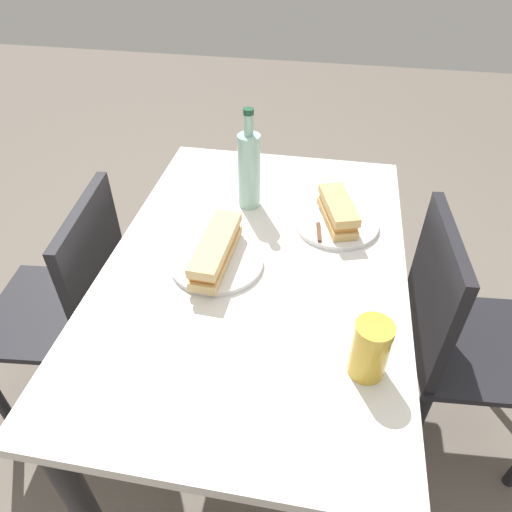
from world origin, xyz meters
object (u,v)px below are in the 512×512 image
chair_near (455,335)px  plate_far (217,262)px  beer_glass (370,349)px  baguette_sandwich_far (216,250)px  plate_near (336,223)px  dining_table (256,296)px  baguette_sandwich_near (338,211)px  knife_far (196,259)px  chair_far (76,304)px  knife_near (318,224)px  water_bottle (249,169)px

chair_near → plate_far: size_ratio=3.63×
beer_glass → baguette_sandwich_far: bearing=54.8°
baguette_sandwich_far → beer_glass: size_ratio=1.90×
beer_glass → plate_near: bearing=9.5°
plate_far → beer_glass: (-0.27, -0.38, 0.06)m
dining_table → baguette_sandwich_near: (0.20, -0.20, 0.17)m
dining_table → baguette_sandwich_far: baguette_sandwich_far is taller
chair_near → knife_far: chair_near is taller
plate_near → plate_far: (-0.22, 0.29, 0.00)m
chair_far → baguette_sandwich_far: bearing=-94.2°
dining_table → chair_far: 0.60m
baguette_sandwich_near → knife_far: size_ratio=1.12×
knife_near → plate_far: size_ratio=0.75×
chair_far → knife_near: chair_far is taller
chair_far → beer_glass: 0.97m
water_bottle → beer_glass: water_bottle is taller
water_bottle → knife_near: bearing=-112.7°
water_bottle → plate_far: bearing=173.8°
knife_far → beer_glass: 0.50m
knife_near → baguette_sandwich_far: (-0.20, 0.24, 0.03)m
chair_near → knife_far: 0.79m
plate_far → knife_far: bearing=99.4°
knife_near → water_bottle: (0.09, 0.21, 0.10)m
dining_table → chair_far: size_ratio=1.34×
knife_near → beer_glass: 0.48m
water_bottle → baguette_sandwich_near: bearing=-103.1°
dining_table → plate_far: size_ratio=4.86×
chair_near → water_bottle: size_ratio=2.89×
chair_near → baguette_sandwich_far: 0.76m
baguette_sandwich_near → water_bottle: water_bottle is taller
chair_near → water_bottle: (0.17, 0.64, 0.39)m
baguette_sandwich_far → water_bottle: (0.29, -0.03, 0.07)m
chair_far → chair_near: size_ratio=1.00×
chair_far → baguette_sandwich_far: (-0.04, -0.48, 0.32)m
dining_table → knife_near: 0.27m
plate_far → beer_glass: bearing=-125.2°
chair_far → beer_glass: beer_glass is taller
chair_far → dining_table: bearing=-90.8°
chair_far → knife_near: bearing=-77.5°
knife_near → knife_far: 0.36m
chair_near → knife_far: bearing=99.6°
baguette_sandwich_near → knife_near: (-0.03, 0.05, -0.03)m
chair_near → knife_far: size_ratio=4.81×
knife_near → knife_far: same height
chair_far → chair_near: same height
dining_table → plate_near: plate_near is taller
chair_far → water_bottle: (0.25, -0.51, 0.39)m
baguette_sandwich_near → plate_far: size_ratio=0.85×
plate_near → knife_near: knife_near is taller
beer_glass → plate_far: bearing=54.8°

